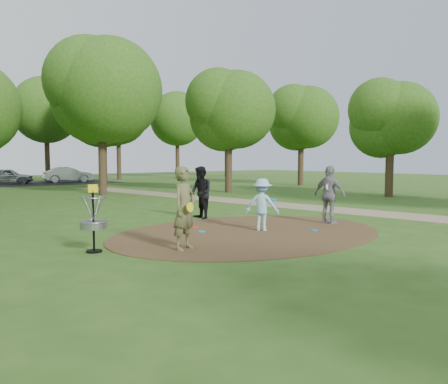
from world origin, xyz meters
TOP-DOWN VIEW (x-y plane):
  - ground at (0.00, 0.00)m, footprint 100.00×100.00m
  - dirt_clearing at (0.00, 0.00)m, footprint 8.40×8.40m
  - footpath at (6.50, 2.00)m, footprint 7.55×39.89m
  - parking_lot at (2.00, 30.00)m, footprint 14.00×8.00m
  - player_observer_with_disc at (-2.76, -0.78)m, footprint 0.83×0.69m
  - player_throwing_with_disc at (0.48, 0.02)m, footprint 1.13×1.15m
  - player_walking_with_disc at (0.56, 3.21)m, footprint 0.84×1.00m
  - player_waiting_with_disc at (3.16, -0.34)m, footprint 0.58×1.16m
  - disc_ground_cyan at (-1.05, 0.92)m, footprint 0.22×0.22m
  - disc_ground_blue at (1.66, -0.97)m, footprint 0.22×0.22m
  - disc_ground_red at (-0.75, 1.69)m, footprint 0.22×0.22m
  - car_left at (0.34, 30.50)m, footprint 4.18×2.94m
  - car_right at (5.13, 29.86)m, footprint 4.34×2.05m
  - disc_golf_basket at (-4.50, 0.30)m, footprint 0.63×0.63m
  - tree_ring at (0.85, 9.99)m, footprint 36.91×45.60m

SIDE VIEW (x-z plane):
  - ground at x=0.00m, z-range 0.00..0.00m
  - parking_lot at x=2.00m, z-range 0.00..0.01m
  - footpath at x=6.50m, z-range 0.00..0.01m
  - dirt_clearing at x=0.00m, z-range 0.00..0.02m
  - disc_ground_cyan at x=-1.05m, z-range 0.02..0.04m
  - disc_ground_blue at x=1.66m, z-range 0.02..0.04m
  - disc_ground_red at x=-0.75m, z-range 0.02..0.04m
  - car_left at x=0.34m, z-range 0.00..1.32m
  - car_right at x=5.13m, z-range 0.00..1.37m
  - player_throwing_with_disc at x=0.48m, z-range 0.00..1.54m
  - disc_golf_basket at x=-4.50m, z-range 0.10..1.64m
  - player_walking_with_disc at x=0.56m, z-range 0.00..1.86m
  - player_waiting_with_disc at x=3.16m, z-range 0.00..1.90m
  - player_observer_with_disc at x=-2.76m, z-range 0.00..1.94m
  - tree_ring at x=0.85m, z-range 0.54..10.08m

